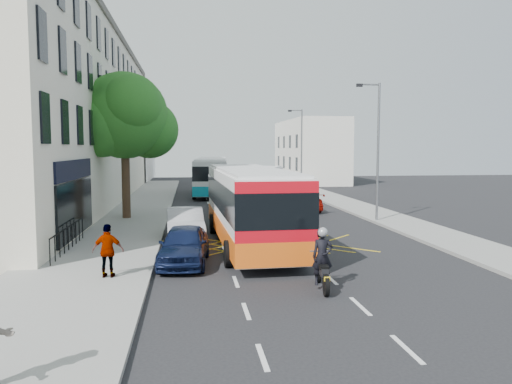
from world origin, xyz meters
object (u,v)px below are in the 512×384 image
object	(u,v)px
lamp_far	(301,146)
bus_far	(212,176)
bus_mid	(256,189)
parked_car_silver	(185,225)
pedestrian_far	(108,251)
distant_car_dark	(248,179)
bus_near	(250,205)
parked_car_blue	(184,245)
motorbike	(322,260)
red_hatchback	(301,201)
distant_car_grey	(228,180)
street_tree	(124,116)
lamp_near	(376,144)

from	to	relation	value
lamp_far	bus_far	world-z (taller)	lamp_far
bus_mid	bus_far	distance (m)	12.93
parked_car_silver	pedestrian_far	size ratio (longest dim) A/B	2.70
parked_car_silver	distant_car_dark	world-z (taller)	parked_car_silver
bus_near	parked_car_blue	xyz separation A→B (m)	(-2.91, -3.48, -1.09)
bus_near	motorbike	world-z (taller)	bus_near
bus_mid	pedestrian_far	world-z (taller)	bus_mid
motorbike	bus_far	bearing A→B (deg)	99.51
bus_far	pedestrian_far	size ratio (longest dim) A/B	7.06
red_hatchback	distant_car_grey	world-z (taller)	red_hatchback
parked_car_silver	red_hatchback	xyz separation A→B (m)	(8.01, 10.59, -0.09)
bus_near	bus_mid	xyz separation A→B (m)	(1.94, 11.96, -0.25)
distant_car_dark	pedestrian_far	bearing A→B (deg)	79.82
distant_car_grey	bus_mid	bearing A→B (deg)	-90.67
bus_far	pedestrian_far	world-z (taller)	bus_far
bus_mid	motorbike	size ratio (longest dim) A/B	4.95
motorbike	distant_car_grey	bearing A→B (deg)	95.41
bus_mid	motorbike	bearing A→B (deg)	-74.19
parked_car_blue	parked_car_silver	xyz separation A→B (m)	(0.00, 4.74, 0.05)
bus_mid	bus_far	world-z (taller)	bus_far
pedestrian_far	motorbike	bearing A→B (deg)	171.97
lamp_far	parked_car_silver	xyz separation A→B (m)	(-11.10, -24.54, -3.83)
street_tree	parked_car_silver	bearing A→B (deg)	-64.32
street_tree	lamp_near	world-z (taller)	street_tree
distant_car_grey	lamp_near	bearing A→B (deg)	-79.22
bus_near	red_hatchback	bearing A→B (deg)	65.02
bus_mid	parked_car_silver	xyz separation A→B (m)	(-4.85, -10.70, -0.79)
red_hatchback	distant_car_grey	size ratio (longest dim) A/B	1.01
motorbike	pedestrian_far	size ratio (longest dim) A/B	1.25
bus_mid	street_tree	bearing A→B (deg)	-141.85
bus_near	parked_car_silver	xyz separation A→B (m)	(-2.91, 1.26, -1.05)
motorbike	parked_car_silver	size ratio (longest dim) A/B	0.46
parked_car_blue	distant_car_dark	bearing A→B (deg)	85.40
street_tree	lamp_far	bearing A→B (deg)	49.19
lamp_far	distant_car_dark	xyz separation A→B (m)	(-3.60, 13.07, -4.03)
street_tree	distant_car_dark	size ratio (longest dim) A/B	2.48
parked_car_silver	red_hatchback	world-z (taller)	parked_car_silver
bus_near	bus_mid	size ratio (longest dim) A/B	1.14
bus_mid	red_hatchback	world-z (taller)	bus_mid
lamp_near	red_hatchback	size ratio (longest dim) A/B	1.66
lamp_near	distant_car_dark	distance (m)	33.51
lamp_near	bus_near	size ratio (longest dim) A/B	0.64
motorbike	pedestrian_far	distance (m)	6.98
street_tree	bus_mid	xyz separation A→B (m)	(8.46, 3.19, -4.71)
parked_car_silver	bus_near	bearing A→B (deg)	-26.32
motorbike	distant_car_dark	world-z (taller)	motorbike
lamp_near	red_hatchback	world-z (taller)	lamp_near
lamp_near	pedestrian_far	world-z (taller)	lamp_near
bus_mid	bus_near	bearing A→B (deg)	-81.73
lamp_near	pedestrian_far	size ratio (longest dim) A/B	4.52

